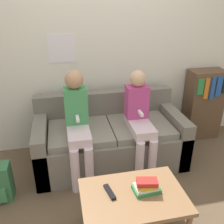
% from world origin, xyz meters
% --- Properties ---
extents(ground_plane, '(10.00, 10.00, 0.00)m').
position_xyz_m(ground_plane, '(0.00, 0.00, 0.00)').
color(ground_plane, brown).
extents(wall_back, '(8.00, 0.07, 2.60)m').
position_xyz_m(wall_back, '(-0.00, 1.01, 1.30)').
color(wall_back, silver).
rests_on(wall_back, ground_plane).
extents(couch, '(1.68, 0.80, 0.77)m').
position_xyz_m(couch, '(0.00, 0.51, 0.28)').
color(couch, '#6B665B').
rests_on(couch, ground_plane).
extents(coffee_table, '(0.82, 0.56, 0.41)m').
position_xyz_m(coffee_table, '(-0.03, -0.55, 0.36)').
color(coffee_table, '#8E6642').
rests_on(coffee_table, ground_plane).
extents(person_left, '(0.24, 0.55, 1.15)m').
position_xyz_m(person_left, '(-0.37, 0.34, 0.66)').
color(person_left, silver).
rests_on(person_left, ground_plane).
extents(person_right, '(0.24, 0.55, 1.11)m').
position_xyz_m(person_right, '(0.29, 0.33, 0.63)').
color(person_right, silver).
rests_on(person_right, ground_plane).
extents(tv_remote, '(0.07, 0.17, 0.02)m').
position_xyz_m(tv_remote, '(-0.21, -0.49, 0.42)').
color(tv_remote, black).
rests_on(tv_remote, coffee_table).
extents(book_stack, '(0.22, 0.15, 0.12)m').
position_xyz_m(book_stack, '(0.08, -0.53, 0.46)').
color(book_stack, '#2D8442').
rests_on(book_stack, coffee_table).
extents(bookshelf, '(0.47, 0.30, 0.95)m').
position_xyz_m(bookshelf, '(1.37, 0.82, 0.48)').
color(bookshelf, brown).
rests_on(bookshelf, ground_plane).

